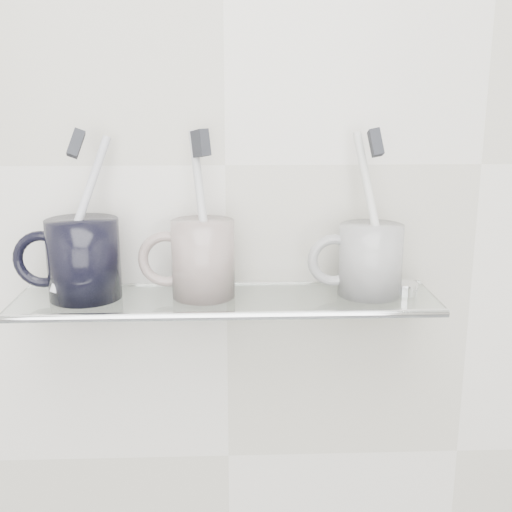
{
  "coord_description": "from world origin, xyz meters",
  "views": [
    {
      "loc": [
        0.01,
        0.31,
        1.33
      ],
      "look_at": [
        0.04,
        1.04,
        1.15
      ],
      "focal_mm": 45.0,
      "sensor_mm": 36.0,
      "label": 1
    }
  ],
  "objects_px": {
    "shelf_glass": "(226,300)",
    "mug_left": "(84,259)",
    "mug_center": "(203,259)",
    "mug_right": "(370,260)"
  },
  "relations": [
    {
      "from": "shelf_glass",
      "to": "mug_left",
      "type": "height_order",
      "value": "mug_left"
    },
    {
      "from": "mug_center",
      "to": "mug_right",
      "type": "relative_size",
      "value": 1.08
    },
    {
      "from": "shelf_glass",
      "to": "mug_left",
      "type": "distance_m",
      "value": 0.17
    },
    {
      "from": "mug_left",
      "to": "shelf_glass",
      "type": "bearing_deg",
      "value": -25.04
    },
    {
      "from": "mug_left",
      "to": "mug_center",
      "type": "xyz_separation_m",
      "value": [
        0.14,
        0.0,
        -0.0
      ]
    },
    {
      "from": "shelf_glass",
      "to": "mug_center",
      "type": "xyz_separation_m",
      "value": [
        -0.03,
        0.0,
        0.05
      ]
    },
    {
      "from": "mug_right",
      "to": "mug_center",
      "type": "bearing_deg",
      "value": -160.95
    },
    {
      "from": "mug_left",
      "to": "mug_right",
      "type": "height_order",
      "value": "mug_left"
    },
    {
      "from": "shelf_glass",
      "to": "mug_right",
      "type": "bearing_deg",
      "value": 1.66
    },
    {
      "from": "shelf_glass",
      "to": "mug_right",
      "type": "distance_m",
      "value": 0.18
    }
  ]
}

